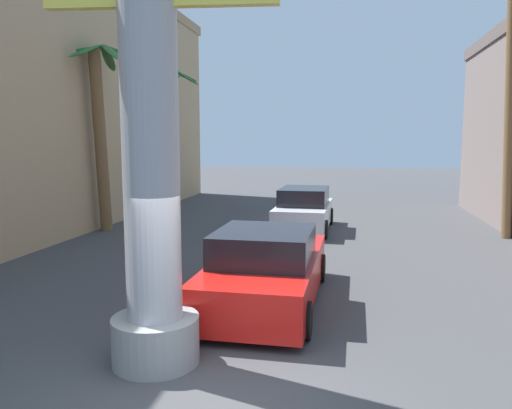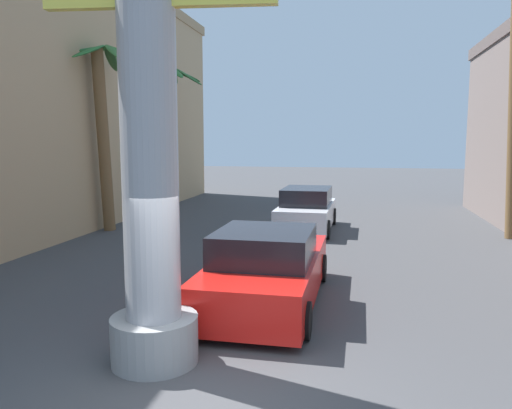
{
  "view_description": "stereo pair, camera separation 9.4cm",
  "coord_description": "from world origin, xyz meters",
  "px_view_note": "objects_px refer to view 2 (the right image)",
  "views": [
    {
      "loc": [
        1.68,
        -5.47,
        3.29
      ],
      "look_at": [
        0.0,
        3.38,
        2.12
      ],
      "focal_mm": 35.0,
      "sensor_mm": 36.0,
      "label": 1
    },
    {
      "loc": [
        1.78,
        -5.45,
        3.29
      ],
      "look_at": [
        0.0,
        3.38,
        2.12
      ],
      "focal_mm": 35.0,
      "sensor_mm": 36.0,
      "label": 2
    }
  ],
  "objects_px": {
    "car_far": "(307,210)",
    "palm_tree_far_left": "(171,122)",
    "car_lead": "(267,270)",
    "neon_sign_pole": "(146,13)",
    "palm_tree_mid_left": "(105,117)"
  },
  "relations": [
    {
      "from": "car_far",
      "to": "palm_tree_far_left",
      "type": "relative_size",
      "value": 0.63
    },
    {
      "from": "neon_sign_pole",
      "to": "car_far",
      "type": "relative_size",
      "value": 2.51
    },
    {
      "from": "palm_tree_far_left",
      "to": "car_lead",
      "type": "bearing_deg",
      "value": -62.2
    },
    {
      "from": "neon_sign_pole",
      "to": "car_lead",
      "type": "bearing_deg",
      "value": 68.49
    },
    {
      "from": "car_far",
      "to": "car_lead",
      "type": "bearing_deg",
      "value": -89.77
    },
    {
      "from": "car_lead",
      "to": "car_far",
      "type": "height_order",
      "value": "same"
    },
    {
      "from": "neon_sign_pole",
      "to": "palm_tree_far_left",
      "type": "distance_m",
      "value": 17.46
    },
    {
      "from": "palm_tree_mid_left",
      "to": "car_lead",
      "type": "bearing_deg",
      "value": -44.02
    },
    {
      "from": "neon_sign_pole",
      "to": "palm_tree_far_left",
      "type": "height_order",
      "value": "neon_sign_pole"
    },
    {
      "from": "neon_sign_pole",
      "to": "palm_tree_mid_left",
      "type": "bearing_deg",
      "value": 121.07
    },
    {
      "from": "car_far",
      "to": "palm_tree_far_left",
      "type": "xyz_separation_m",
      "value": [
        -7.06,
        5.06,
        3.42
      ]
    },
    {
      "from": "car_lead",
      "to": "palm_tree_far_left",
      "type": "height_order",
      "value": "palm_tree_far_left"
    },
    {
      "from": "car_far",
      "to": "palm_tree_mid_left",
      "type": "height_order",
      "value": "palm_tree_mid_left"
    },
    {
      "from": "neon_sign_pole",
      "to": "palm_tree_far_left",
      "type": "bearing_deg",
      "value": 109.86
    },
    {
      "from": "neon_sign_pole",
      "to": "palm_tree_mid_left",
      "type": "distance_m",
      "value": 11.44
    }
  ]
}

